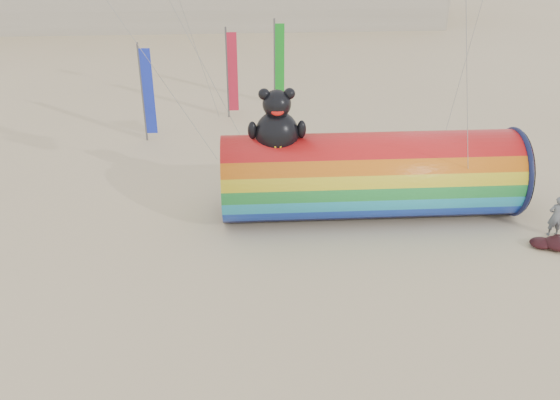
{
  "coord_description": "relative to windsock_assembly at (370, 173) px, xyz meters",
  "views": [
    {
      "loc": [
        -0.69,
        -17.91,
        12.57
      ],
      "look_at": [
        0.5,
        1.5,
        2.4
      ],
      "focal_mm": 40.0,
      "sensor_mm": 36.0,
      "label": 1
    }
  ],
  "objects": [
    {
      "name": "festival_banners",
      "position": [
        -6.19,
        11.67,
        0.79
      ],
      "size": [
        7.75,
        5.51,
        5.2
      ],
      "color": "#59595E",
      "rests_on": "ground"
    },
    {
      "name": "kite_handler",
      "position": [
        6.91,
        -2.2,
        -1.0
      ],
      "size": [
        0.62,
        0.42,
        1.69
      ],
      "primitive_type": "imported",
      "rotation": [
        0.0,
        0.0,
        3.12
      ],
      "color": "slate",
      "rests_on": "ground"
    },
    {
      "name": "ground",
      "position": [
        -4.36,
        -4.67,
        -1.84
      ],
      "size": [
        160.0,
        160.0,
        0.0
      ],
      "primitive_type": "plane",
      "color": "#CCB58C",
      "rests_on": "ground"
    },
    {
      "name": "windsock_assembly",
      "position": [
        0.0,
        0.0,
        0.0
      ],
      "size": [
        12.06,
        3.67,
        5.56
      ],
      "color": "red",
      "rests_on": "ground"
    }
  ]
}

